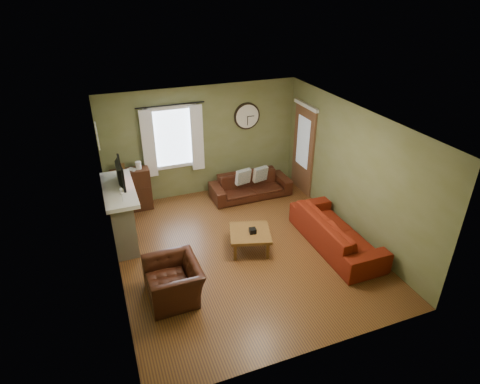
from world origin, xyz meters
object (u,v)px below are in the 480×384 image
object	(u,v)px
sofa_brown	(250,186)
coffee_table	(250,240)
sofa_red	(336,231)
armchair	(174,281)
bookshelf	(132,190)

from	to	relation	value
sofa_brown	coffee_table	xyz separation A→B (m)	(-0.83, -2.00, -0.07)
sofa_red	coffee_table	size ratio (longest dim) A/B	2.96
sofa_red	sofa_brown	bearing A→B (deg)	17.58
sofa_brown	armchair	distance (m)	3.71
sofa_brown	coffee_table	size ratio (longest dim) A/B	2.50
sofa_brown	armchair	xyz separation A→B (m)	(-2.48, -2.76, 0.04)
sofa_red	bookshelf	bearing A→B (deg)	50.91
bookshelf	coffee_table	distance (m)	3.04
sofa_red	armchair	bearing A→B (deg)	94.90
bookshelf	sofa_red	world-z (taller)	bookshelf
bookshelf	sofa_red	distance (m)	4.51
coffee_table	sofa_red	bearing A→B (deg)	-16.53
coffee_table	armchair	bearing A→B (deg)	-155.31
armchair	coffee_table	world-z (taller)	armchair
bookshelf	sofa_red	xyz separation A→B (m)	(3.50, -2.84, -0.16)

